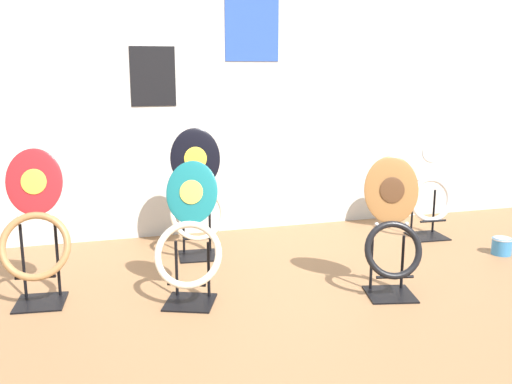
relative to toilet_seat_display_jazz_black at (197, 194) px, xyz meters
The scene contains 8 objects.
ground_plane 1.70m from the toilet_seat_display_jazz_black, 72.61° to the right, with size 14.00×14.00×0.00m, color #8E6642.
wall_back 1.15m from the toilet_seat_display_jazz_black, 51.53° to the left, with size 8.00×0.07×2.60m.
toilet_seat_display_jazz_black is the anchor object (origin of this frame).
toilet_seat_display_crimson_swirl 1.21m from the toilet_seat_display_jazz_black, 150.82° to the right, with size 0.42×0.33×0.90m.
toilet_seat_display_woodgrain 1.45m from the toilet_seat_display_jazz_black, 46.77° to the right, with size 0.39×0.33×0.84m.
toilet_seat_display_teal_sax 0.86m from the toilet_seat_display_jazz_black, 103.54° to the right, with size 0.45×0.44×0.83m.
toilet_seat_display_white_plain 1.90m from the toilet_seat_display_jazz_black, ahead, with size 0.38×0.30×0.94m.
paint_can 2.29m from the toilet_seat_display_jazz_black, 15.62° to the right, with size 0.15×0.15×0.13m.
Camera 1 is at (-1.21, -2.42, 1.36)m, focal length 40.00 mm.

